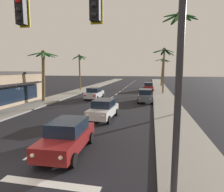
# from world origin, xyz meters

# --- Properties ---
(ground_plane) EXTENTS (220.00, 220.00, 0.00)m
(ground_plane) POSITION_xyz_m (0.00, 0.00, 0.00)
(ground_plane) COLOR black
(sidewalk_right) EXTENTS (3.20, 110.00, 0.14)m
(sidewalk_right) POSITION_xyz_m (7.80, 20.00, 0.07)
(sidewalk_right) COLOR gray
(sidewalk_right) RESTS_ON ground
(sidewalk_left) EXTENTS (3.20, 110.00, 0.14)m
(sidewalk_left) POSITION_xyz_m (-7.80, 20.00, 0.07)
(sidewalk_left) COLOR gray
(sidewalk_left) RESTS_ON ground
(lane_markings) EXTENTS (4.28, 89.64, 0.01)m
(lane_markings) POSITION_xyz_m (0.42, 20.72, 0.00)
(lane_markings) COLOR silver
(lane_markings) RESTS_ON ground
(traffic_signal_mast) EXTENTS (10.79, 0.41, 7.61)m
(traffic_signal_mast) POSITION_xyz_m (3.22, -0.46, 5.56)
(traffic_signal_mast) COLOR #2D2D33
(traffic_signal_mast) RESTS_ON ground
(sedan_lead_at_stop_bar) EXTENTS (2.06, 4.50, 1.68)m
(sedan_lead_at_stop_bar) POSITION_xyz_m (1.67, 2.23, 0.85)
(sedan_lead_at_stop_bar) COLOR maroon
(sedan_lead_at_stop_bar) RESTS_ON ground
(sedan_third_in_queue) EXTENTS (2.10, 4.51, 1.68)m
(sedan_third_in_queue) POSITION_xyz_m (1.84, 9.27, 0.85)
(sedan_third_in_queue) COLOR silver
(sedan_third_in_queue) RESTS_ON ground
(sedan_oncoming_far) EXTENTS (1.99, 4.47, 1.68)m
(sedan_oncoming_far) POSITION_xyz_m (-2.14, 19.79, 0.85)
(sedan_oncoming_far) COLOR silver
(sedan_oncoming_far) RESTS_ON ground
(sedan_parked_nearest_kerb) EXTENTS (2.04, 4.49, 1.68)m
(sedan_parked_nearest_kerb) POSITION_xyz_m (5.33, 31.90, 0.85)
(sedan_parked_nearest_kerb) COLOR maroon
(sedan_parked_nearest_kerb) RESTS_ON ground
(sedan_parked_mid_kerb) EXTENTS (2.06, 4.49, 1.68)m
(sedan_parked_mid_kerb) POSITION_xyz_m (5.14, 18.74, 0.85)
(sedan_parked_mid_kerb) COLOR #4C515B
(sedan_parked_mid_kerb) RESTS_ON ground
(palm_left_second) EXTENTS (3.67, 3.84, 6.67)m
(palm_left_second) POSITION_xyz_m (-7.78, 16.02, 4.66)
(palm_left_second) COLOR brown
(palm_left_second) RESTS_ON ground
(palm_left_third) EXTENTS (3.25, 3.30, 7.21)m
(palm_left_third) POSITION_xyz_m (-8.37, 30.38, 5.41)
(palm_left_third) COLOR brown
(palm_left_third) RESTS_ON ground
(palm_right_second) EXTENTS (3.25, 3.03, 9.44)m
(palm_right_second) POSITION_xyz_m (8.28, 12.12, 6.85)
(palm_right_second) COLOR brown
(palm_right_second) RESTS_ON ground
(palm_right_third) EXTENTS (3.83, 3.89, 7.89)m
(palm_right_third) POSITION_xyz_m (7.85, 27.80, 6.04)
(palm_right_third) COLOR brown
(palm_right_third) RESTS_ON ground
(palm_right_farthest) EXTENTS (4.02, 4.02, 7.04)m
(palm_right_farthest) POSITION_xyz_m (8.53, 43.49, 5.02)
(palm_right_farthest) COLOR brown
(palm_right_farthest) RESTS_ON ground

